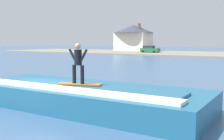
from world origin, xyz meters
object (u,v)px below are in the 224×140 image
house_with_chimney (133,36)px  surfer (78,61)px  car_near_shore (150,49)px  surfboard (80,84)px  wave_crest (82,96)px

house_with_chimney → surfer: bearing=-64.7°
car_near_shore → house_with_chimney: (-9.07, 9.04, 3.36)m
car_near_shore → house_with_chimney: size_ratio=0.39×
house_with_chimney → car_near_shore: bearing=-44.9°
surfboard → car_near_shore: (-19.88, 52.11, -0.14)m
surfboard → car_near_shore: size_ratio=0.42×
surfer → car_near_shore: (-19.82, 52.13, -1.12)m
house_with_chimney → surfboard: bearing=-64.7°
surfboard → house_with_chimney: size_ratio=0.17×
surfboard → surfer: 0.98m
surfboard → house_with_chimney: bearing=115.3°
wave_crest → car_near_shore: (-19.73, 51.76, 0.45)m
surfboard → wave_crest: bearing=113.7°
car_near_shore → wave_crest: bearing=-69.1°
surfboard → car_near_shore: bearing=110.9°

